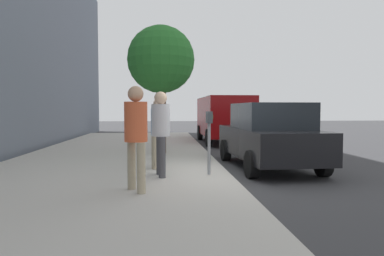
# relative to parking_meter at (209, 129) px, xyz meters

# --- Properties ---
(ground_plane) EXTENTS (80.00, 80.00, 0.00)m
(ground_plane) POSITION_rel_parking_meter_xyz_m (0.37, -0.49, -1.17)
(ground_plane) COLOR #38383A
(ground_plane) RESTS_ON ground
(sidewalk_slab) EXTENTS (28.00, 6.00, 0.15)m
(sidewalk_slab) POSITION_rel_parking_meter_xyz_m (0.37, 2.51, -1.09)
(sidewalk_slab) COLOR #B7B2A8
(sidewalk_slab) RESTS_ON ground_plane
(parking_meter) EXTENTS (0.36, 0.12, 1.41)m
(parking_meter) POSITION_rel_parking_meter_xyz_m (0.00, 0.00, 0.00)
(parking_meter) COLOR gray
(parking_meter) RESTS_ON sidewalk_slab
(pedestrian_at_meter) EXTENTS (0.55, 0.40, 1.84)m
(pedestrian_at_meter) POSITION_rel_parking_meter_xyz_m (-0.12, 1.07, 0.08)
(pedestrian_at_meter) COLOR #47474C
(pedestrian_at_meter) RESTS_ON sidewalk_slab
(pedestrian_bystander) EXTENTS (0.51, 0.41, 1.87)m
(pedestrian_bystander) POSITION_rel_parking_meter_xyz_m (-1.52, 1.50, 0.10)
(pedestrian_bystander) COLOR tan
(pedestrian_bystander) RESTS_ON sidewalk_slab
(parking_officer) EXTENTS (0.47, 0.38, 1.73)m
(parking_officer) POSITION_rel_parking_meter_xyz_m (0.96, 1.14, -0.00)
(parking_officer) COLOR tan
(parking_officer) RESTS_ON sidewalk_slab
(parked_sedan_near) EXTENTS (4.47, 2.10, 1.77)m
(parked_sedan_near) POSITION_rel_parking_meter_xyz_m (1.61, -1.84, -0.27)
(parked_sedan_near) COLOR black
(parked_sedan_near) RESTS_ON ground_plane
(parked_van_far) EXTENTS (5.22, 2.16, 2.18)m
(parked_van_far) POSITION_rel_parking_meter_xyz_m (8.94, -1.84, 0.09)
(parked_van_far) COLOR maroon
(parked_van_far) RESTS_ON ground_plane
(street_tree) EXTENTS (2.22, 2.22, 4.21)m
(street_tree) POSITION_rel_parking_meter_xyz_m (3.98, 1.09, 2.04)
(street_tree) COLOR brown
(street_tree) RESTS_ON sidewalk_slab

